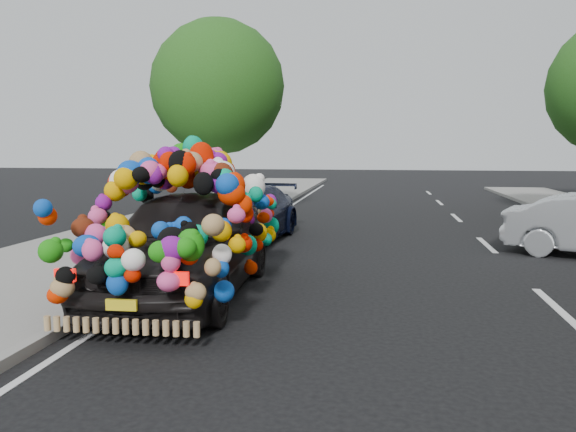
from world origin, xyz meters
name	(u,v)px	position (x,y,z in m)	size (l,w,h in m)	color
ground	(291,297)	(0.00, 0.00, 0.00)	(100.00, 100.00, 0.00)	black
sidewalk	(19,281)	(-4.30, 0.00, 0.06)	(4.00, 60.00, 0.12)	gray
kerb	(137,286)	(-2.35, 0.00, 0.07)	(0.15, 60.00, 0.13)	gray
lane_markings	(556,307)	(3.60, 0.00, 0.01)	(6.00, 50.00, 0.01)	silver
tree_near_sidewalk	(218,87)	(-3.80, 9.50, 4.02)	(4.20, 4.20, 6.13)	#332114
plush_art_car	(187,217)	(-1.52, -0.08, 1.13)	(2.35, 4.82, 2.20)	black
navy_sedan	(244,214)	(-1.80, 4.58, 0.64)	(1.78, 4.38, 1.27)	black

